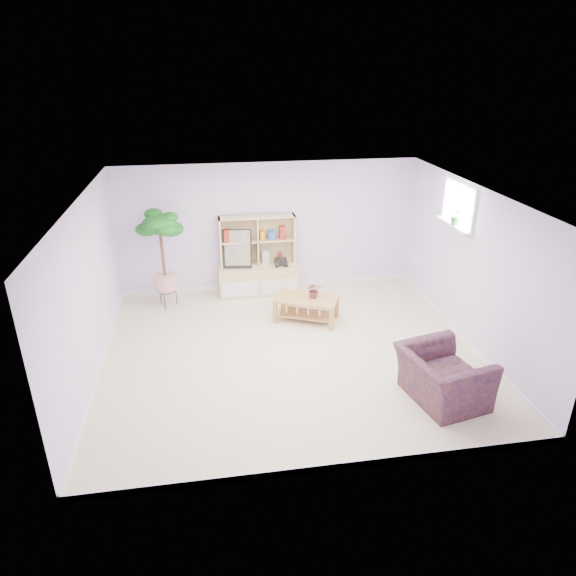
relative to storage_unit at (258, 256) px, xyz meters
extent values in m
cube|color=beige|center=(0.23, -2.24, -0.74)|extent=(5.50, 5.00, 0.01)
cube|color=white|center=(0.23, -2.24, 1.66)|extent=(5.50, 5.00, 0.01)
cube|color=#DCC8FF|center=(0.23, 0.26, 0.46)|extent=(5.50, 0.01, 2.40)
cube|color=#DCC8FF|center=(0.23, -4.74, 0.46)|extent=(5.50, 0.01, 2.40)
cube|color=#DCC8FF|center=(-2.52, -2.24, 0.46)|extent=(0.01, 5.00, 2.40)
cube|color=#DCC8FF|center=(2.98, -2.24, 0.46)|extent=(0.01, 5.00, 2.40)
cube|color=white|center=(2.90, -1.64, 0.94)|extent=(0.14, 1.00, 0.04)
imported|color=#1E4F1D|center=(0.79, -1.25, -0.18)|extent=(0.26, 0.23, 0.28)
imported|color=#141336|center=(1.94, -3.71, -0.35)|extent=(1.10, 1.21, 0.78)
imported|color=#134D13|center=(2.90, -1.68, 1.09)|extent=(0.15, 0.13, 0.26)
camera|label=1|loc=(-0.89, -8.83, 3.27)|focal=32.00mm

